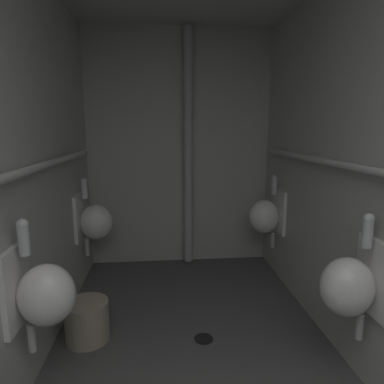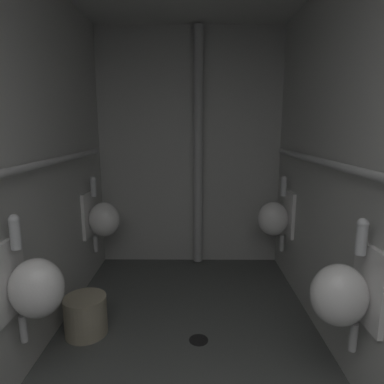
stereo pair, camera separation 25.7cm
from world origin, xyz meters
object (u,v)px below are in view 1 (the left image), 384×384
at_px(urinal_right_mid, 351,285).
at_px(standpipe_back_wall, 188,151).
at_px(urinal_right_far, 266,215).
at_px(urinal_left_far, 94,221).
at_px(waste_bin, 87,321).
at_px(floor_drain, 203,339).
at_px(urinal_left_mid, 42,293).

xyz_separation_m(urinal_right_mid, standpipe_back_wall, (-0.75, 1.95, 0.63)).
bearing_deg(urinal_right_far, urinal_right_mid, -90.00).
relative_size(urinal_left_far, urinal_right_far, 1.00).
height_order(urinal_right_far, waste_bin, urinal_right_far).
xyz_separation_m(standpipe_back_wall, waste_bin, (-0.85, -1.34, -1.14)).
xyz_separation_m(urinal_right_far, standpipe_back_wall, (-0.75, 0.43, 0.63)).
bearing_deg(floor_drain, urinal_right_far, 52.32).
bearing_deg(urinal_left_far, urinal_right_far, 1.37).
distance_m(urinal_left_far, urinal_right_mid, 2.24).
distance_m(urinal_left_mid, waste_bin, 0.75).
bearing_deg(urinal_left_mid, urinal_right_far, 40.48).
bearing_deg(urinal_right_far, waste_bin, -150.53).
relative_size(urinal_left_mid, waste_bin, 2.42).
bearing_deg(urinal_right_mid, urinal_right_far, 90.00).
relative_size(urinal_right_far, floor_drain, 5.39).
bearing_deg(urinal_left_mid, urinal_left_far, 90.00).
distance_m(standpipe_back_wall, floor_drain, 1.91).
bearing_deg(urinal_left_mid, standpipe_back_wall, 63.41).
xyz_separation_m(urinal_left_mid, waste_bin, (0.09, 0.54, -0.51)).
height_order(urinal_left_far, urinal_right_mid, same).
height_order(urinal_left_far, floor_drain, urinal_left_far).
bearing_deg(standpipe_back_wall, urinal_left_mid, -116.59).
relative_size(floor_drain, waste_bin, 0.45).
bearing_deg(urinal_right_mid, urinal_left_mid, 177.77).
relative_size(urinal_left_mid, urinal_right_mid, 1.00).
bearing_deg(urinal_right_far, floor_drain, -127.68).
xyz_separation_m(urinal_right_far, waste_bin, (-1.60, -0.91, -0.51)).
relative_size(urinal_left_far, standpipe_back_wall, 0.30).
bearing_deg(urinal_left_far, urinal_left_mid, -90.00).
height_order(urinal_left_mid, standpipe_back_wall, standpipe_back_wall).
bearing_deg(urinal_right_mid, standpipe_back_wall, 111.19).
bearing_deg(waste_bin, urinal_left_mid, -99.47).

